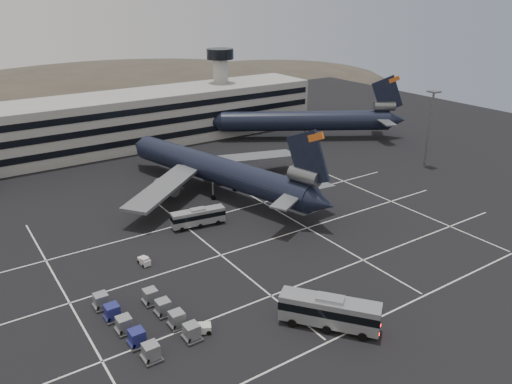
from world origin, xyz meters
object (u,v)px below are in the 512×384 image
bus_near (329,311)px  tug_a (144,261)px  uld_cluster (145,319)px  bus_far (198,216)px  trijet_main (219,170)px

bus_near → tug_a: (-13.47, 27.79, -1.82)m
tug_a → uld_cluster: 15.75m
bus_far → tug_a: size_ratio=4.30×
bus_near → uld_cluster: 23.43m
bus_near → bus_far: size_ratio=1.17×
bus_far → uld_cluster: bus_far is taller
bus_far → tug_a: 15.58m
bus_near → tug_a: 30.93m
trijet_main → tug_a: bearing=-156.4°
bus_near → uld_cluster: bearing=107.6°
bus_near → tug_a: bus_near is taller
uld_cluster → bus_far: bearing=49.0°
bus_near → tug_a: bearing=77.7°
bus_near → uld_cluster: size_ratio=0.73×
bus_far → uld_cluster: (-19.35, -22.30, -0.88)m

